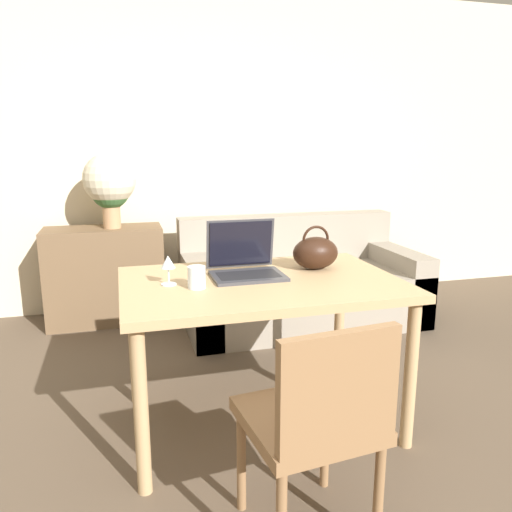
{
  "coord_description": "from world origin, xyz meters",
  "views": [
    {
      "loc": [
        -0.58,
        -1.6,
        1.41
      ],
      "look_at": [
        0.04,
        0.65,
        0.88
      ],
      "focal_mm": 35.0,
      "sensor_mm": 36.0,
      "label": 1
    }
  ],
  "objects": [
    {
      "name": "couch",
      "position": [
        0.79,
        2.06,
        0.28
      ],
      "size": [
        1.85,
        0.94,
        0.82
      ],
      "color": "gray",
      "rests_on": "ground_plane"
    },
    {
      "name": "drinking_glass",
      "position": [
        -0.26,
        0.59,
        0.81
      ],
      "size": [
        0.08,
        0.08,
        0.1
      ],
      "color": "silver",
      "rests_on": "dining_table"
    },
    {
      "name": "chair",
      "position": [
        0.03,
        -0.17,
        0.49
      ],
      "size": [
        0.49,
        0.49,
        0.85
      ],
      "rotation": [
        0.0,
        0.0,
        0.11
      ],
      "color": "olive",
      "rests_on": "ground_plane"
    },
    {
      "name": "ground_plane",
      "position": [
        0.0,
        0.0,
        0.0
      ],
      "size": [
        14.0,
        14.0,
        0.0
      ],
      "primitive_type": "plane",
      "color": "brown"
    },
    {
      "name": "handbag",
      "position": [
        0.4,
        0.78,
        0.85
      ],
      "size": [
        0.24,
        0.18,
        0.23
      ],
      "color": "black",
      "rests_on": "dining_table"
    },
    {
      "name": "wall_back",
      "position": [
        0.0,
        2.77,
        1.35
      ],
      "size": [
        10.0,
        0.06,
        2.7
      ],
      "color": "beige",
      "rests_on": "ground_plane"
    },
    {
      "name": "wine_glass",
      "position": [
        -0.38,
        0.68,
        0.86
      ],
      "size": [
        0.07,
        0.07,
        0.14
      ],
      "color": "silver",
      "rests_on": "dining_table"
    },
    {
      "name": "sideboard",
      "position": [
        -0.72,
        2.43,
        0.38
      ],
      "size": [
        0.9,
        0.4,
        0.77
      ],
      "color": "brown",
      "rests_on": "ground_plane"
    },
    {
      "name": "laptop",
      "position": [
        0.01,
        0.78,
        0.83
      ],
      "size": [
        0.35,
        0.31,
        0.27
      ],
      "color": "#38383D",
      "rests_on": "dining_table"
    },
    {
      "name": "dining_table",
      "position": [
        0.06,
        0.65,
        0.67
      ],
      "size": [
        1.34,
        0.89,
        0.76
      ],
      "color": "tan",
      "rests_on": "ground_plane"
    },
    {
      "name": "flower_vase",
      "position": [
        -0.64,
        2.4,
        1.11
      ],
      "size": [
        0.4,
        0.4,
        0.58
      ],
      "color": "tan",
      "rests_on": "sideboard"
    }
  ]
}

